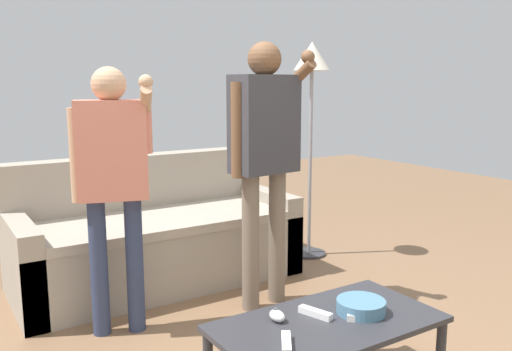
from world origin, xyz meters
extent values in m
cube|color=#9E9384|center=(0.08, 1.54, 0.22)|extent=(1.94, 0.84, 0.43)
cube|color=#AA9F8F|center=(0.08, 1.47, 0.46)|extent=(1.66, 0.72, 0.06)
cube|color=#9E9384|center=(0.08, 1.87, 0.65)|extent=(1.94, 0.18, 0.44)
cube|color=#9E9384|center=(-0.82, 1.54, 0.29)|extent=(0.14, 0.84, 0.58)
cube|color=#9E9384|center=(0.98, 1.54, 0.29)|extent=(0.14, 0.84, 0.58)
cube|color=#2D2D33|center=(0.14, -0.25, 0.37)|extent=(1.00, 0.53, 0.03)
cylinder|color=#2D2D33|center=(0.60, -0.01, 0.18)|extent=(0.04, 0.04, 0.36)
cylinder|color=teal|center=(0.31, -0.26, 0.41)|extent=(0.22, 0.22, 0.06)
ellipsoid|color=white|center=(-0.05, -0.13, 0.41)|extent=(0.06, 0.09, 0.05)
cylinder|color=#4C4C51|center=(-0.05, -0.12, 0.44)|extent=(0.02, 0.02, 0.01)
cylinder|color=#2D2D33|center=(1.36, 1.44, 0.01)|extent=(0.28, 0.28, 0.02)
cylinder|color=gray|center=(1.36, 1.44, 0.76)|extent=(0.03, 0.03, 1.48)
cone|color=silver|center=(1.36, 1.44, 1.61)|extent=(0.29, 0.29, 0.22)
cylinder|color=#2D3856|center=(-0.51, 0.95, 0.39)|extent=(0.10, 0.10, 0.78)
cylinder|color=#2D3856|center=(-0.32, 0.89, 0.39)|extent=(0.10, 0.10, 0.78)
cube|color=#DB7F6B|center=(-0.41, 0.92, 1.04)|extent=(0.41, 0.30, 0.53)
sphere|color=tan|center=(-0.41, 0.92, 1.39)|extent=(0.18, 0.18, 0.18)
cylinder|color=tan|center=(-0.59, 0.98, 1.02)|extent=(0.07, 0.07, 0.51)
cylinder|color=#DB7F6B|center=(-0.24, 0.86, 1.15)|extent=(0.07, 0.07, 0.25)
cylinder|color=tan|center=(-0.26, 0.80, 1.30)|extent=(0.13, 0.25, 0.19)
sphere|color=tan|center=(-0.28, 0.73, 1.41)|extent=(0.07, 0.07, 0.07)
cylinder|color=#756656|center=(0.38, 0.78, 0.43)|extent=(0.11, 0.11, 0.86)
cylinder|color=#756656|center=(0.60, 0.81, 0.43)|extent=(0.11, 0.11, 0.86)
cube|color=#38383D|center=(0.49, 0.79, 1.15)|extent=(0.43, 0.26, 0.59)
sphere|color=brown|center=(0.49, 0.79, 1.54)|extent=(0.20, 0.20, 0.20)
cylinder|color=brown|center=(0.29, 0.77, 1.13)|extent=(0.08, 0.08, 0.56)
cylinder|color=#38383D|center=(0.69, 0.82, 1.27)|extent=(0.08, 0.08, 0.28)
cylinder|color=brown|center=(0.70, 0.74, 1.44)|extent=(0.10, 0.27, 0.21)
sphere|color=brown|center=(0.71, 0.66, 1.55)|extent=(0.08, 0.08, 0.08)
cube|color=white|center=(0.26, -0.25, 0.40)|extent=(0.13, 0.14, 0.03)
cylinder|color=silver|center=(0.28, -0.23, 0.42)|extent=(0.01, 0.01, 0.00)
cube|color=silver|center=(0.23, -0.29, 0.42)|extent=(0.02, 0.02, 0.00)
cube|color=white|center=(0.12, -0.18, 0.40)|extent=(0.08, 0.16, 0.03)
cylinder|color=silver|center=(0.11, -0.15, 0.42)|extent=(0.01, 0.01, 0.00)
cube|color=silver|center=(0.13, -0.23, 0.42)|extent=(0.02, 0.02, 0.00)
cube|color=white|center=(-0.15, -0.34, 0.40)|extent=(0.12, 0.15, 0.03)
cylinder|color=silver|center=(-0.14, -0.32, 0.42)|extent=(0.01, 0.01, 0.00)
cube|color=silver|center=(-0.18, -0.38, 0.42)|extent=(0.02, 0.02, 0.00)
camera|label=1|loc=(-1.30, -1.91, 1.40)|focal=37.54mm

